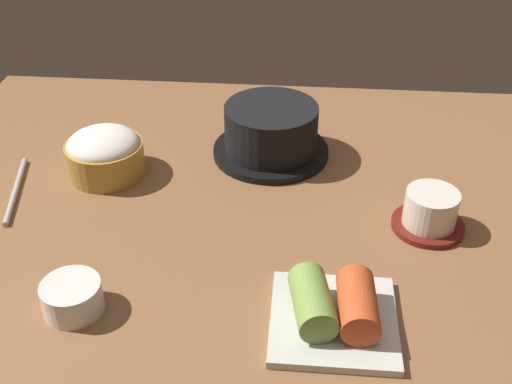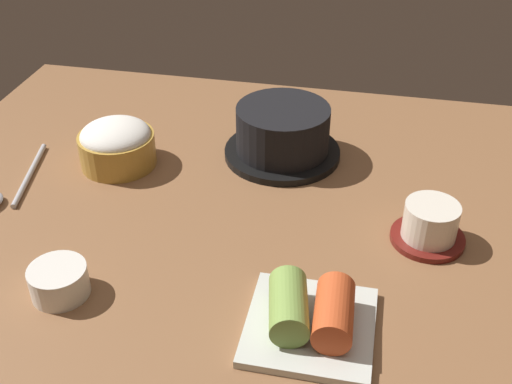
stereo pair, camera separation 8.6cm
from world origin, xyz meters
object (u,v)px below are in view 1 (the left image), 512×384
kimchi_plate (334,310)px  rice_bowl (105,153)px  side_bowl_near (72,296)px  stone_pot (271,131)px  tea_cup_with_saucer (430,212)px

kimchi_plate → rice_bowl: bearing=140.0°
side_bowl_near → stone_pot: bearing=61.0°
stone_pot → rice_bowl: size_ratio=1.57×
rice_bowl → kimchi_plate: size_ratio=0.82×
stone_pot → kimchi_plate: size_ratio=1.30×
stone_pot → side_bowl_near: 40.85cm
tea_cup_with_saucer → rice_bowl: bearing=168.4°
kimchi_plate → stone_pot: bearing=104.7°
kimchi_plate → side_bowl_near: size_ratio=2.05×
rice_bowl → stone_pot: bearing=17.4°
kimchi_plate → side_bowl_near: kimchi_plate is taller
stone_pot → rice_bowl: bearing=-162.6°
stone_pot → side_bowl_near: size_ratio=2.66×
tea_cup_with_saucer → stone_pot: bearing=142.3°
rice_bowl → tea_cup_with_saucer: bearing=-11.6°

